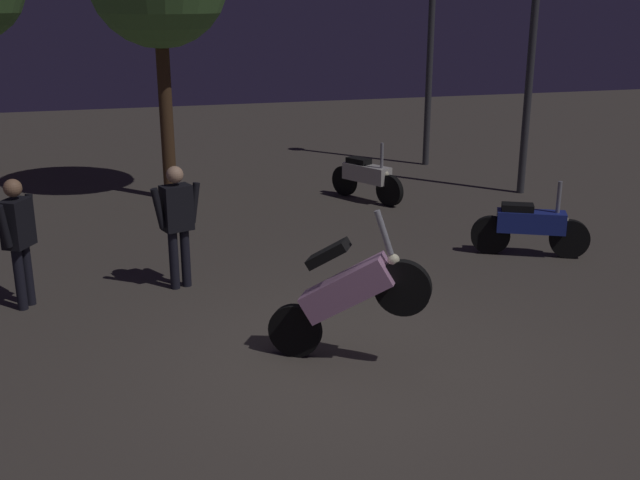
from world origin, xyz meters
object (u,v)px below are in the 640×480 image
object	(u,v)px
streetlamp_near	(534,20)
motorcycle_pink_foreground	(347,294)
motorcycle_blue_parked_right	(530,226)
person_bystander_far	(177,217)
motorcycle_white_parked_left	(366,177)
streetlamp_far	(432,19)
person_rider_beside	(18,233)

from	to	relation	value
streetlamp_near	motorcycle_pink_foreground	bearing A→B (deg)	-132.49
motorcycle_blue_parked_right	person_bystander_far	size ratio (longest dim) A/B	0.97
streetlamp_near	motorcycle_blue_parked_right	bearing A→B (deg)	-118.35
motorcycle_white_parked_left	streetlamp_far	distance (m)	4.41
motorcycle_pink_foreground	person_rider_beside	size ratio (longest dim) A/B	1.04
motorcycle_blue_parked_right	motorcycle_pink_foreground	bearing A→B (deg)	-118.78
person_bystander_far	motorcycle_white_parked_left	bearing A→B (deg)	114.87
person_bystander_far	streetlamp_far	distance (m)	8.90
motorcycle_pink_foreground	motorcycle_white_parked_left	xyz separation A→B (m)	(2.34, 6.11, -0.31)
motorcycle_pink_foreground	person_bystander_far	size ratio (longest dim) A/B	1.03
streetlamp_far	streetlamp_near	bearing A→B (deg)	-76.23
person_rider_beside	streetlamp_near	distance (m)	9.53
motorcycle_white_parked_left	streetlamp_far	xyz separation A→B (m)	(2.32, 2.63, 2.68)
streetlamp_far	motorcycle_white_parked_left	bearing A→B (deg)	-131.37
person_bystander_far	streetlamp_near	bearing A→B (deg)	97.38
motorcycle_pink_foreground	streetlamp_near	distance (m)	8.30
motorcycle_white_parked_left	person_bystander_far	distance (m)	5.15
streetlamp_near	motorcycle_white_parked_left	bearing A→B (deg)	175.21
motorcycle_pink_foreground	motorcycle_blue_parked_right	xyz separation A→B (m)	(3.55, 2.50, -0.31)
motorcycle_blue_parked_right	streetlamp_far	xyz separation A→B (m)	(1.11, 6.24, 2.68)
streetlamp_near	person_bystander_far	bearing A→B (deg)	-154.26
motorcycle_white_parked_left	motorcycle_blue_parked_right	size ratio (longest dim) A/B	0.98
motorcycle_pink_foreground	streetlamp_near	xyz separation A→B (m)	(5.36, 5.86, 2.43)
motorcycle_blue_parked_right	streetlamp_far	bearing A→B (deg)	106.08
motorcycle_pink_foreground	streetlamp_near	size ratio (longest dim) A/B	0.33
motorcycle_white_parked_left	person_rider_beside	distance (m)	6.70
motorcycle_pink_foreground	person_bystander_far	xyz separation A→B (m)	(-1.40, 2.60, 0.19)
motorcycle_white_parked_left	person_rider_beside	world-z (taller)	person_rider_beside
person_rider_beside	streetlamp_near	bearing A→B (deg)	-128.84
streetlamp_far	motorcycle_blue_parked_right	bearing A→B (deg)	-100.04
motorcycle_pink_foreground	motorcycle_white_parked_left	size ratio (longest dim) A/B	1.09
motorcycle_white_parked_left	streetlamp_near	xyz separation A→B (m)	(3.02, -0.25, 2.73)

